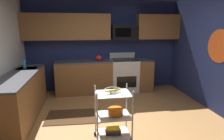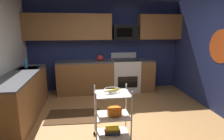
{
  "view_description": "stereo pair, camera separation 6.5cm",
  "coord_description": "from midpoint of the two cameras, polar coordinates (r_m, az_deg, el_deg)",
  "views": [
    {
      "loc": [
        -0.65,
        -3.14,
        1.83
      ],
      "look_at": [
        -0.09,
        0.28,
        1.05
      ],
      "focal_mm": 30.27,
      "sensor_mm": 36.0,
      "label": 1
    },
    {
      "loc": [
        -0.59,
        -3.15,
        1.83
      ],
      "look_at": [
        -0.09,
        0.28,
        1.05
      ],
      "focal_mm": 30.27,
      "sensor_mm": 36.0,
      "label": 2
    }
  ],
  "objects": [
    {
      "name": "dish_soap_bottle",
      "position": [
        4.72,
        -25.3,
        1.56
      ],
      "size": [
        0.06,
        0.06,
        0.2
      ],
      "primitive_type": "cylinder",
      "color": "#2D8CBF",
      "rests_on": "counter_run"
    },
    {
      "name": "kettle",
      "position": [
        5.33,
        -4.33,
        3.64
      ],
      "size": [
        0.21,
        0.18,
        0.26
      ],
      "color": "red",
      "rests_on": "counter_run"
    },
    {
      "name": "fruit_bowl",
      "position": [
        2.96,
        -0.32,
        -6.17
      ],
      "size": [
        0.27,
        0.27,
        0.07
      ],
      "color": "silver",
      "rests_on": "rolling_cart"
    },
    {
      "name": "oven_range",
      "position": [
        5.55,
        3.33,
        -1.45
      ],
      "size": [
        0.76,
        0.65,
        1.1
      ],
      "color": "white",
      "rests_on": "ground"
    },
    {
      "name": "mixing_bowl_large",
      "position": [
        3.1,
        0.4,
        -12.41
      ],
      "size": [
        0.25,
        0.25,
        0.11
      ],
      "color": "orange",
      "rests_on": "rolling_cart"
    },
    {
      "name": "wall_flower_decal",
      "position": [
        4.55,
        29.22,
        6.28
      ],
      "size": [
        0.0,
        0.7,
        0.7
      ],
      "primitive_type": "cylinder",
      "rotation": [
        0.0,
        1.57,
        0.0
      ],
      "color": "#E5591E"
    },
    {
      "name": "floor",
      "position": [
        3.7,
        1.69,
        -17.32
      ],
      "size": [
        4.4,
        4.8,
        0.04
      ],
      "primitive_type": "cube",
      "color": "#A87542",
      "rests_on": "ground"
    },
    {
      "name": "upper_cabinets",
      "position": [
        5.4,
        -4.13,
        12.85
      ],
      "size": [
        4.4,
        0.33,
        0.7
      ],
      "color": "brown"
    },
    {
      "name": "microwave",
      "position": [
        5.49,
        3.25,
        11.29
      ],
      "size": [
        0.7,
        0.39,
        0.4
      ],
      "color": "black"
    },
    {
      "name": "floor_rug",
      "position": [
        4.17,
        -12.09,
        -13.56
      ],
      "size": [
        1.13,
        0.76,
        0.01
      ],
      "primitive_type": "cube",
      "rotation": [
        0.0,
        0.0,
        -0.05
      ],
      "color": "#472D19",
      "rests_on": "ground"
    },
    {
      "name": "counter_run",
      "position": [
        4.84,
        -11.64,
        -4.02
      ],
      "size": [
        3.57,
        2.77,
        0.92
      ],
      "color": "brown",
      "rests_on": "ground"
    },
    {
      "name": "wall_back",
      "position": [
        5.64,
        -2.94,
        7.26
      ],
      "size": [
        4.52,
        0.06,
        2.6
      ],
      "primitive_type": "cube",
      "color": "navy",
      "rests_on": "ground"
    },
    {
      "name": "book_stack",
      "position": [
        3.25,
        -0.3,
        -17.81
      ],
      "size": [
        0.26,
        0.18,
        0.11
      ],
      "color": "#1E4C8C",
      "rests_on": "rolling_cart"
    },
    {
      "name": "rolling_cart",
      "position": [
        3.12,
        -0.31,
        -13.55
      ],
      "size": [
        0.61,
        0.42,
        0.91
      ],
      "color": "silver",
      "rests_on": "ground"
    }
  ]
}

